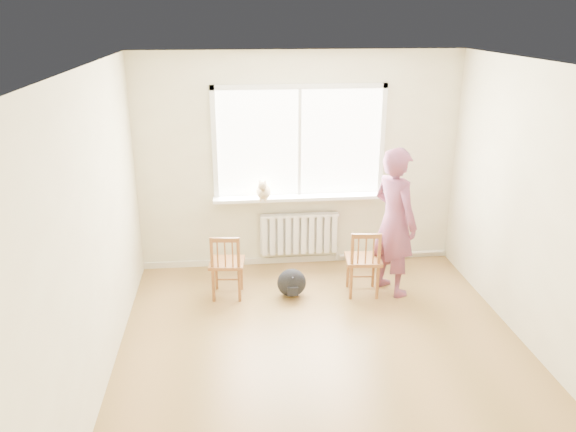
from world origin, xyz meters
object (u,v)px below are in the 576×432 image
object	(u,v)px
chair_left	(227,266)
cat	(263,190)
chair_right	(364,263)
person	(395,222)
backpack	(292,283)

from	to	relation	value
chair_left	cat	bearing A→B (deg)	-118.35
chair_right	chair_left	bearing A→B (deg)	1.42
person	backpack	xyz separation A→B (m)	(-1.18, -0.02, -0.70)
person	cat	xyz separation A→B (m)	(-1.44, 0.72, 0.20)
chair_left	person	size ratio (longest dim) A/B	0.45
chair_left	backpack	distance (m)	0.77
chair_right	backpack	world-z (taller)	chair_right
backpack	person	bearing A→B (deg)	1.11
chair_left	chair_right	bearing A→B (deg)	-177.85
chair_left	person	distance (m)	1.97
chair_right	person	size ratio (longest dim) A/B	0.47
chair_left	person	xyz separation A→B (m)	(1.92, -0.03, 0.47)
chair_left	chair_right	distance (m)	1.57
cat	chair_left	bearing A→B (deg)	-116.39
chair_left	backpack	xyz separation A→B (m)	(0.74, -0.05, -0.23)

